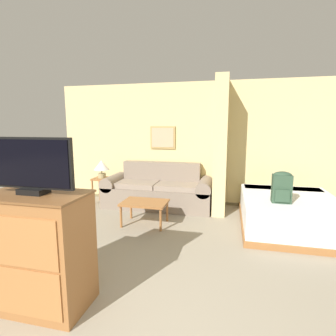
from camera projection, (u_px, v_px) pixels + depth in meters
wall_back at (205, 144)px, 5.62m from camera, size 6.59×0.16×2.60m
wall_partition_pillar at (221, 146)px, 5.08m from camera, size 0.24×0.84×2.60m
couch at (158, 191)px, 5.52m from camera, size 2.26×0.84×0.91m
coffee_table at (145, 204)px, 4.49m from camera, size 0.77×0.54×0.41m
side_table at (102, 183)px, 5.76m from camera, size 0.37×0.37×0.56m
table_lamp at (102, 166)px, 5.70m from camera, size 0.33×0.33×0.39m
tv_dresser at (38, 251)px, 2.42m from camera, size 0.93×0.54×1.09m
tv at (31, 166)px, 2.30m from camera, size 0.81×0.16×0.50m
bed at (289, 212)px, 4.40m from camera, size 1.56×1.96×0.50m
backpack at (282, 187)px, 4.06m from camera, size 0.28×0.20×0.49m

